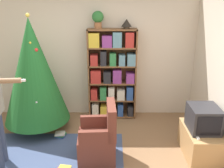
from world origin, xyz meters
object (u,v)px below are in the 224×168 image
Objects in this scene: television at (203,119)px; table_lamp at (126,23)px; armchair at (99,140)px; bookshelf at (112,74)px; potted_plant at (98,18)px; christmas_tree at (34,72)px.

table_lamp is at bearing 129.12° from television.
table_lamp is (0.46, 1.50, 1.62)m from armchair.
bookshelf is 2.00m from television.
television is 1.64m from armchair.
armchair is at bearing -107.19° from table_lamp.
bookshelf is 5.59× the size of potted_plant.
armchair is at bearing -176.48° from television.
bookshelf is at bearing -178.94° from table_lamp.
bookshelf is at bearing 169.18° from armchair.
bookshelf is at bearing -1.08° from potted_plant.
christmas_tree reaches higher than armchair.
table_lamp reaches higher than bookshelf.
potted_plant is at bearing 179.42° from armchair.
armchair is (-1.60, -0.10, -0.32)m from television.
armchair reaches higher than television.
christmas_tree is at bearing -152.86° from potted_plant.
bookshelf is 1.62m from armchair.
christmas_tree is 1.94m from table_lamp.
potted_plant reaches higher than christmas_tree.
bookshelf is at bearing 22.34° from christmas_tree.
christmas_tree is 2.35× the size of armchair.
christmas_tree is (-1.40, -0.57, 0.22)m from bookshelf.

